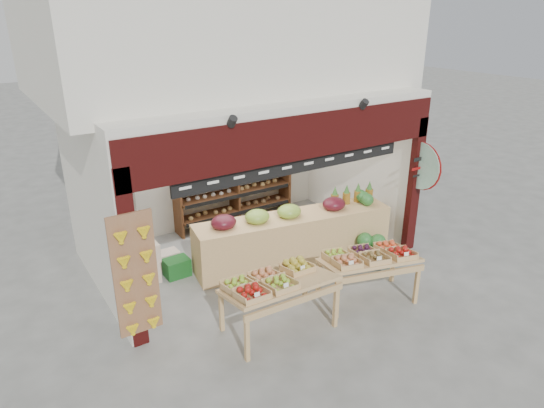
{
  "coord_description": "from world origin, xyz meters",
  "views": [
    {
      "loc": [
        -4.28,
        -6.89,
        4.44
      ],
      "look_at": [
        0.06,
        -0.2,
        1.25
      ],
      "focal_mm": 32.0,
      "sensor_mm": 36.0,
      "label": 1
    }
  ],
  "objects": [
    {
      "name": "mid_counter",
      "position": [
        0.5,
        -0.24,
        0.51
      ],
      "size": [
        3.82,
        1.37,
        1.16
      ],
      "color": "tan",
      "rests_on": "ground"
    },
    {
      "name": "back_shelving",
      "position": [
        0.49,
        1.98,
        1.05
      ],
      "size": [
        2.74,
        0.45,
        1.72
      ],
      "color": "brown",
      "rests_on": "ground"
    },
    {
      "name": "watermelon_pile",
      "position": [
        1.8,
        -1.14,
        0.21
      ],
      "size": [
        0.78,
        0.75,
        0.57
      ],
      "color": "#1A4E20",
      "rests_on": "ground"
    },
    {
      "name": "cardboard_stack",
      "position": [
        -1.86,
        0.57,
        0.27
      ],
      "size": [
        1.01,
        0.73,
        0.72
      ],
      "color": "beige",
      "rests_on": "ground"
    },
    {
      "name": "banana_board",
      "position": [
        -2.73,
        -1.17,
        1.12
      ],
      "size": [
        0.6,
        0.15,
        1.8
      ],
      "color": "#8D6140",
      "rests_on": "ground"
    },
    {
      "name": "ground",
      "position": [
        0.0,
        0.0,
        0.0
      ],
      "size": [
        60.0,
        60.0,
        0.0
      ],
      "primitive_type": "plane",
      "color": "slate",
      "rests_on": "ground"
    },
    {
      "name": "gift_sign",
      "position": [
        2.75,
        -1.15,
        1.75
      ],
      "size": [
        0.04,
        0.93,
        0.92
      ],
      "color": "#A8D3BC",
      "rests_on": "ground"
    },
    {
      "name": "display_table_left",
      "position": [
        -1.0,
        -1.83,
        0.8
      ],
      "size": [
        1.65,
        0.95,
        1.03
      ],
      "color": "tan",
      "rests_on": "ground"
    },
    {
      "name": "display_table_right",
      "position": [
        0.77,
        -1.95,
        0.76
      ],
      "size": [
        1.69,
        1.23,
        0.98
      ],
      "color": "tan",
      "rests_on": "ground"
    },
    {
      "name": "refrigerator",
      "position": [
        -2.19,
        1.73,
        0.8
      ],
      "size": [
        0.64,
        0.64,
        1.61
      ],
      "primitive_type": "cube",
      "rotation": [
        0.0,
        0.0,
        -0.03
      ],
      "color": "#B3B5BA",
      "rests_on": "ground"
    },
    {
      "name": "shop_structure",
      "position": [
        0.0,
        1.61,
        3.92
      ],
      "size": [
        6.36,
        5.12,
        5.4
      ],
      "color": "silver",
      "rests_on": "ground"
    }
  ]
}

